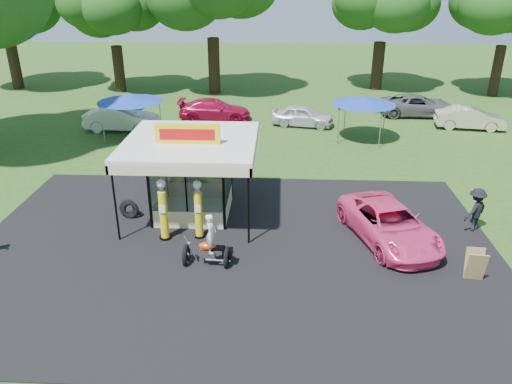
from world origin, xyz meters
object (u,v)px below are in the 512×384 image
gas_station_kiosk (192,175)px  gas_pump_left (163,211)px  a_frame_sign (475,265)px  bg_car_b (215,110)px  tent_east (364,101)px  bg_car_c (303,116)px  pink_sedan (389,224)px  bg_car_e (470,118)px  tent_west (130,98)px  spectator_east_a (475,210)px  bg_car_a (122,118)px  motorcycle (210,245)px  kiosk_car (201,183)px  bg_car_d (418,105)px  gas_pump_right (198,211)px

gas_station_kiosk → gas_pump_left: size_ratio=2.11×
a_frame_sign → bg_car_b: bearing=125.7°
gas_pump_left → tent_east: (9.50, 13.08, 1.22)m
bg_car_c → tent_east: (3.53, -2.80, 1.74)m
pink_sedan → bg_car_e: (8.27, 15.48, -0.00)m
tent_west → spectator_east_a: bearing=-33.5°
bg_car_a → tent_east: 15.56m
spectator_east_a → bg_car_c: size_ratio=0.45×
spectator_east_a → bg_car_e: spectator_east_a is taller
spectator_east_a → a_frame_sign: bearing=33.0°
motorcycle → kiosk_car: (-1.26, 6.33, -0.34)m
bg_car_d → gas_pump_right: bearing=145.6°
bg_car_e → gas_pump_right: bearing=142.6°
spectator_east_a → bg_car_e: (4.67, 14.48, -0.20)m
gas_station_kiosk → motorcycle: 4.42m
spectator_east_a → bg_car_a: (-18.29, 12.95, -0.13)m
gas_station_kiosk → a_frame_sign: 11.45m
bg_car_b → bg_car_c: bearing=-101.5°
bg_car_a → bg_car_c: size_ratio=1.17×
tent_east → bg_car_c: bearing=141.6°
a_frame_sign → gas_pump_left: bearing=173.9°
motorcycle → bg_car_e: 23.12m
motorcycle → bg_car_d: (12.38, 20.70, -0.06)m
a_frame_sign → spectator_east_a: (1.19, 3.60, 0.36)m
kiosk_car → pink_sedan: bearing=-117.9°
gas_pump_left → tent_east: 16.21m
gas_station_kiosk → tent_east: (8.73, 10.73, 0.67)m
gas_pump_left → a_frame_sign: 11.42m
gas_station_kiosk → bg_car_d: size_ratio=0.99×
pink_sedan → bg_car_b: bearing=100.2°
kiosk_car → bg_car_a: bearing=34.5°
bg_car_a → bg_car_b: (5.75, 2.81, -0.07)m
bg_car_d → spectator_east_a: bearing=173.9°
gas_pump_left → kiosk_car: gas_pump_left is taller
tent_east → bg_car_d: bearing=50.0°
motorcycle → pink_sedan: bearing=19.9°
gas_station_kiosk → tent_west: 11.71m
tent_west → bg_car_a: bearing=125.9°
a_frame_sign → bg_car_c: (-5.22, 18.15, 0.14)m
bg_car_b → bg_car_c: (6.13, -1.21, -0.02)m
gas_station_kiosk → gas_pump_left: (-0.77, -2.35, -0.55)m
motorcycle → bg_car_b: (-2.20, 18.87, -0.09)m
kiosk_car → tent_east: (8.73, 8.53, 1.97)m
gas_station_kiosk → spectator_east_a: size_ratio=2.91×
spectator_east_a → bg_car_d: 17.71m
motorcycle → tent_west: size_ratio=0.52×
gas_pump_left → bg_car_c: 16.97m
bg_car_a → gas_station_kiosk: bearing=-149.3°
bg_car_c → bg_car_d: bg_car_d is taller
kiosk_car → bg_car_b: (-0.94, 12.54, 0.25)m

